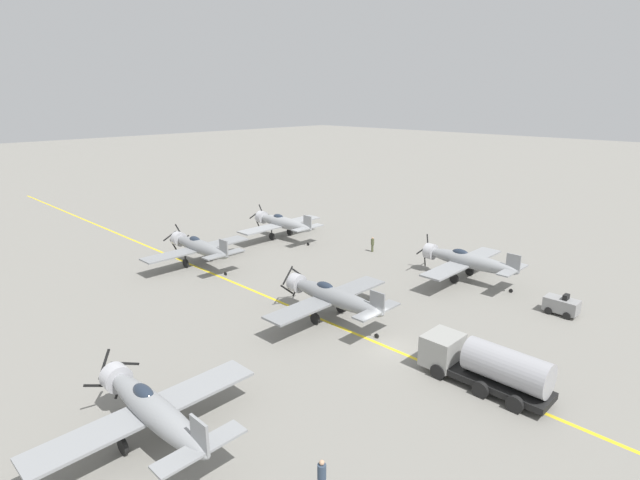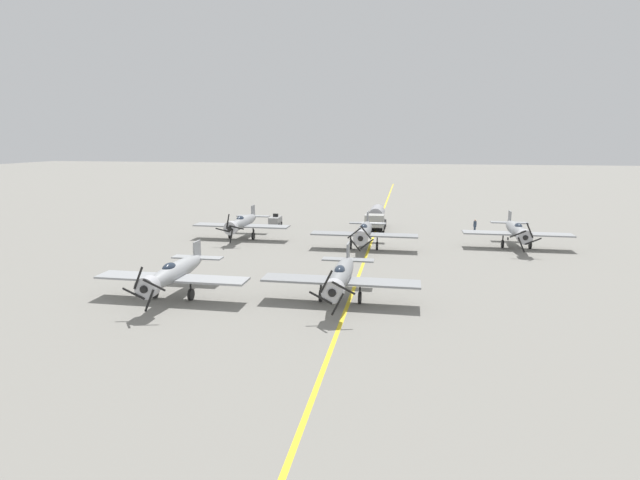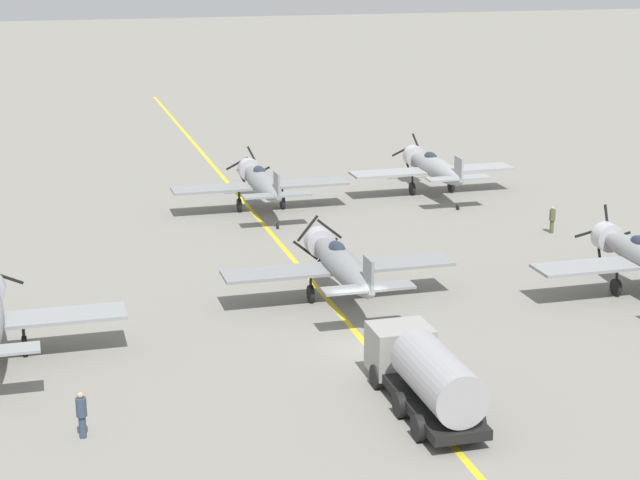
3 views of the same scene
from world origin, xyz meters
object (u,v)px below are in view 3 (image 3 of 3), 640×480
Objects in this scene: airplane_mid_center at (341,264)px; ground_crew_inspecting at (552,218)px; airplane_far_center at (262,183)px; ground_crew_walking at (82,413)px; airplane_far_right at (434,167)px; fuel_tanker at (425,373)px.

airplane_mid_center is 18.81m from ground_crew_inspecting.
ground_crew_walking is at bearing -121.51° from airplane_far_center.
ground_crew_walking is (-26.66, -32.74, -1.01)m from airplane_far_right.
airplane_far_center is at bearing 66.33° from ground_crew_walking.
airplane_far_center is 34.16m from ground_crew_walking.
fuel_tanker is 4.35× the size of ground_crew_walking.
ground_crew_inspecting is at bearing 42.97° from airplane_mid_center.
airplane_mid_center is at bearing -120.40° from airplane_far_right.
fuel_tanker is (-13.49, -33.76, -0.50)m from airplane_far_right.
airplane_far_right reaches higher than airplane_mid_center.
ground_crew_inspecting is at bearing -71.54° from airplane_far_right.
ground_crew_inspecting is at bearing -39.53° from airplane_far_center.
airplane_far_center is 1.50× the size of fuel_tanker.
ground_crew_inspecting is at bearing 52.64° from fuel_tanker.
airplane_mid_center is at bearing 88.03° from fuel_tanker.
airplane_far_center is 13.04m from airplane_far_right.
airplane_mid_center is (-0.08, -19.12, 0.00)m from airplane_far_center.
airplane_far_right is 1.50× the size of fuel_tanker.
airplane_far_center is 19.29m from ground_crew_inspecting.
airplane_far_center reaches higher than ground_crew_walking.
airplane_mid_center is 1.50× the size of fuel_tanker.
airplane_far_center is at bearing 104.05° from airplane_mid_center.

